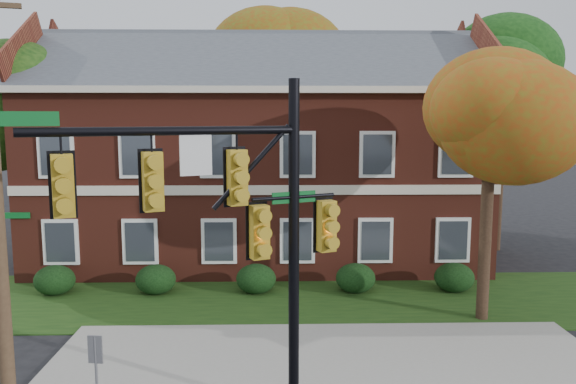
{
  "coord_description": "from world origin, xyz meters",
  "views": [
    {
      "loc": [
        -1.32,
        -12.38,
        6.15
      ],
      "look_at": [
        -0.97,
        3.0,
        4.09
      ],
      "focal_mm": 35.0,
      "sensor_mm": 36.0,
      "label": 1
    }
  ],
  "objects_px": {
    "tree_near_right": "(501,99)",
    "traffic_signal": "(235,217)",
    "hedge_left": "(156,280)",
    "sign_post": "(96,367)",
    "hedge_far_left": "(55,280)",
    "hedge_center": "(256,279)",
    "apartment_building": "(259,144)",
    "tree_left_rear": "(18,104)",
    "tree_right_rear": "(514,72)",
    "tree_far_rear": "(287,69)",
    "hedge_far_right": "(454,278)",
    "hedge_right": "(356,278)"
  },
  "relations": [
    {
      "from": "tree_near_right",
      "to": "traffic_signal",
      "type": "distance_m",
      "value": 9.62
    },
    {
      "from": "hedge_left",
      "to": "sign_post",
      "type": "height_order",
      "value": "sign_post"
    },
    {
      "from": "hedge_left",
      "to": "traffic_signal",
      "type": "xyz_separation_m",
      "value": [
        3.41,
        -8.6,
        3.75
      ]
    },
    {
      "from": "hedge_far_left",
      "to": "tree_near_right",
      "type": "distance_m",
      "value": 15.75
    },
    {
      "from": "hedge_far_left",
      "to": "hedge_center",
      "type": "relative_size",
      "value": 1.0
    },
    {
      "from": "apartment_building",
      "to": "sign_post",
      "type": "height_order",
      "value": "apartment_building"
    },
    {
      "from": "tree_left_rear",
      "to": "tree_right_rear",
      "type": "distance_m",
      "value": 21.19
    },
    {
      "from": "hedge_center",
      "to": "sign_post",
      "type": "relative_size",
      "value": 0.7
    },
    {
      "from": "hedge_left",
      "to": "tree_far_rear",
      "type": "height_order",
      "value": "tree_far_rear"
    },
    {
      "from": "hedge_center",
      "to": "tree_left_rear",
      "type": "distance_m",
      "value": 12.23
    },
    {
      "from": "hedge_left",
      "to": "hedge_center",
      "type": "height_order",
      "value": "same"
    },
    {
      "from": "apartment_building",
      "to": "hedge_far_left",
      "type": "relative_size",
      "value": 13.43
    },
    {
      "from": "traffic_signal",
      "to": "tree_far_rear",
      "type": "bearing_deg",
      "value": 62.96
    },
    {
      "from": "hedge_far_left",
      "to": "hedge_far_right",
      "type": "relative_size",
      "value": 1.0
    },
    {
      "from": "hedge_far_left",
      "to": "sign_post",
      "type": "relative_size",
      "value": 0.7
    },
    {
      "from": "tree_near_right",
      "to": "hedge_far_left",
      "type": "bearing_deg",
      "value": 168.73
    },
    {
      "from": "apartment_building",
      "to": "tree_near_right",
      "type": "bearing_deg",
      "value": -48.23
    },
    {
      "from": "hedge_left",
      "to": "tree_near_right",
      "type": "xyz_separation_m",
      "value": [
        10.72,
        -2.83,
        6.14
      ]
    },
    {
      "from": "hedge_right",
      "to": "sign_post",
      "type": "distance_m",
      "value": 10.77
    },
    {
      "from": "hedge_far_left",
      "to": "sign_post",
      "type": "xyz_separation_m",
      "value": [
        4.2,
        -8.7,
        0.82
      ]
    },
    {
      "from": "tree_right_rear",
      "to": "traffic_signal",
      "type": "bearing_deg",
      "value": -127.77
    },
    {
      "from": "hedge_center",
      "to": "hedge_right",
      "type": "relative_size",
      "value": 1.0
    },
    {
      "from": "tree_left_rear",
      "to": "tree_right_rear",
      "type": "xyz_separation_m",
      "value": [
        21.05,
        1.97,
        1.44
      ]
    },
    {
      "from": "hedge_center",
      "to": "traffic_signal",
      "type": "height_order",
      "value": "traffic_signal"
    },
    {
      "from": "hedge_far_right",
      "to": "tree_right_rear",
      "type": "bearing_deg",
      "value": 54.77
    },
    {
      "from": "hedge_left",
      "to": "sign_post",
      "type": "bearing_deg",
      "value": -85.41
    },
    {
      "from": "tree_left_rear",
      "to": "sign_post",
      "type": "height_order",
      "value": "tree_left_rear"
    },
    {
      "from": "tree_left_rear",
      "to": "hedge_far_right",
      "type": "bearing_deg",
      "value": -13.89
    },
    {
      "from": "tree_left_rear",
      "to": "tree_right_rear",
      "type": "height_order",
      "value": "tree_right_rear"
    },
    {
      "from": "hedge_far_left",
      "to": "tree_left_rear",
      "type": "xyz_separation_m",
      "value": [
        -2.73,
        4.14,
        6.16
      ]
    },
    {
      "from": "hedge_right",
      "to": "hedge_far_right",
      "type": "distance_m",
      "value": 3.5
    },
    {
      "from": "apartment_building",
      "to": "sign_post",
      "type": "bearing_deg",
      "value": -101.35
    },
    {
      "from": "tree_far_rear",
      "to": "sign_post",
      "type": "height_order",
      "value": "tree_far_rear"
    },
    {
      "from": "hedge_far_right",
      "to": "apartment_building",
      "type": "bearing_deg",
      "value": 143.11
    },
    {
      "from": "hedge_far_left",
      "to": "traffic_signal",
      "type": "distance_m",
      "value": 11.66
    },
    {
      "from": "hedge_right",
      "to": "hedge_far_left",
      "type": "bearing_deg",
      "value": 180.0
    },
    {
      "from": "hedge_far_left",
      "to": "tree_left_rear",
      "type": "height_order",
      "value": "tree_left_rear"
    },
    {
      "from": "hedge_left",
      "to": "traffic_signal",
      "type": "relative_size",
      "value": 0.2
    },
    {
      "from": "hedge_left",
      "to": "tree_near_right",
      "type": "bearing_deg",
      "value": -14.81
    },
    {
      "from": "hedge_left",
      "to": "hedge_far_right",
      "type": "bearing_deg",
      "value": 0.0
    },
    {
      "from": "hedge_left",
      "to": "hedge_right",
      "type": "distance_m",
      "value": 7.0
    },
    {
      "from": "traffic_signal",
      "to": "apartment_building",
      "type": "bearing_deg",
      "value": 66.37
    },
    {
      "from": "hedge_right",
      "to": "tree_far_rear",
      "type": "xyz_separation_m",
      "value": [
        -2.16,
        13.09,
        8.32
      ]
    },
    {
      "from": "hedge_far_right",
      "to": "traffic_signal",
      "type": "bearing_deg",
      "value": -129.48
    },
    {
      "from": "tree_right_rear",
      "to": "apartment_building",
      "type": "bearing_deg",
      "value": -175.67
    },
    {
      "from": "tree_near_right",
      "to": "sign_post",
      "type": "height_order",
      "value": "tree_near_right"
    },
    {
      "from": "hedge_center",
      "to": "tree_far_rear",
      "type": "bearing_deg",
      "value": 84.15
    },
    {
      "from": "hedge_far_left",
      "to": "tree_left_rear",
      "type": "distance_m",
      "value": 7.9
    },
    {
      "from": "hedge_far_left",
      "to": "traffic_signal",
      "type": "xyz_separation_m",
      "value": [
        6.91,
        -8.6,
        3.75
      ]
    },
    {
      "from": "tree_near_right",
      "to": "traffic_signal",
      "type": "bearing_deg",
      "value": -141.72
    }
  ]
}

